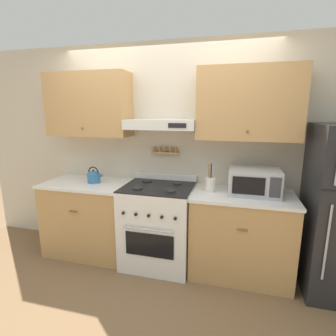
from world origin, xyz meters
TOP-DOWN VIEW (x-y plane):
  - ground_plane at (0.00, 0.00)m, footprint 16.00×16.00m
  - wall_back at (0.01, 0.61)m, footprint 5.20×0.46m
  - counter_left at (-0.91, 0.33)m, footprint 1.04×0.65m
  - counter_right at (0.92, 0.33)m, footprint 1.07×0.65m
  - stove_range at (0.00, 0.30)m, footprint 0.78×0.69m
  - tea_kettle at (-0.83, 0.35)m, footprint 0.20×0.15m
  - microwave at (1.03, 0.37)m, footprint 0.51×0.38m
  - utensil_crock at (0.58, 0.35)m, footprint 0.11×0.11m

SIDE VIEW (x-z plane):
  - ground_plane at x=0.00m, z-range 0.00..0.00m
  - counter_right at x=0.92m, z-range 0.00..0.92m
  - counter_left at x=-0.91m, z-range 0.00..0.92m
  - stove_range at x=0.00m, z-range -0.03..0.98m
  - tea_kettle at x=-0.83m, z-range 0.89..1.09m
  - utensil_crock at x=0.58m, z-range 0.85..1.15m
  - microwave at x=1.03m, z-range 0.92..1.19m
  - wall_back at x=0.01m, z-range 0.18..2.73m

